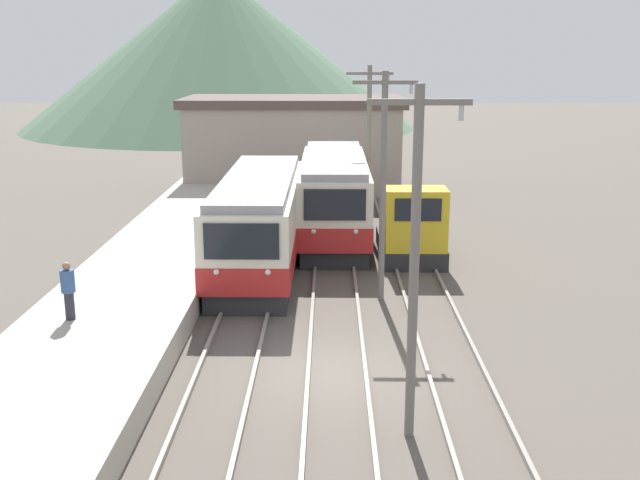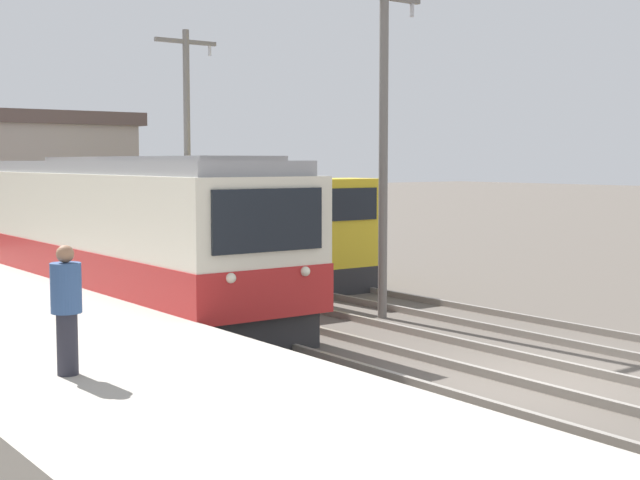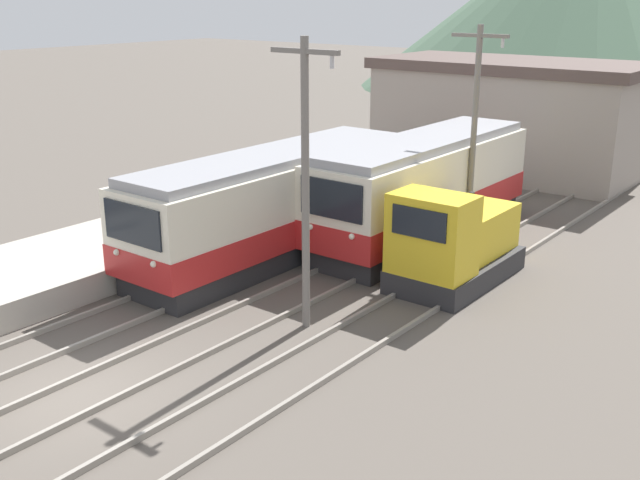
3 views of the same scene
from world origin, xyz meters
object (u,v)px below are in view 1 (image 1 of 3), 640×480
(catenary_mast_near, at_px, (415,254))
(catenary_mast_mid, at_px, (383,179))
(commuter_train_center, at_px, (334,200))
(commuter_train_left, at_px, (259,225))
(shunting_locomotive, at_px, (411,228))
(person_on_platform, at_px, (68,289))
(catenary_mast_far, at_px, (369,144))

(catenary_mast_near, bearing_deg, catenary_mast_mid, 90.00)
(commuter_train_center, xyz_separation_m, catenary_mast_near, (1.51, -17.33, 2.31))
(commuter_train_left, relative_size, shunting_locomotive, 2.46)
(commuter_train_center, height_order, shunting_locomotive, commuter_train_center)
(commuter_train_center, distance_m, person_on_platform, 14.51)
(commuter_train_left, xyz_separation_m, person_on_platform, (-4.45, -7.91, 0.07))
(catenary_mast_mid, bearing_deg, catenary_mast_far, 90.00)
(shunting_locomotive, bearing_deg, catenary_mast_near, -96.07)
(commuter_train_left, bearing_deg, catenary_mast_far, 50.81)
(commuter_train_center, xyz_separation_m, shunting_locomotive, (3.00, -3.29, -0.46))
(commuter_train_left, distance_m, catenary_mast_far, 7.22)
(catenary_mast_near, bearing_deg, catenary_mast_far, 90.00)
(commuter_train_left, height_order, catenary_mast_far, catenary_mast_far)
(commuter_train_center, bearing_deg, person_on_platform, -119.97)
(catenary_mast_near, bearing_deg, shunting_locomotive, 83.93)
(commuter_train_left, height_order, commuter_train_center, commuter_train_center)
(commuter_train_left, xyz_separation_m, catenary_mast_far, (4.31, 5.28, 2.37))
(commuter_train_left, distance_m, person_on_platform, 9.07)
(shunting_locomotive, xyz_separation_m, person_on_platform, (-10.25, -9.29, 0.48))
(commuter_train_center, relative_size, person_on_platform, 6.63)
(commuter_train_left, relative_size, commuter_train_center, 1.07)
(shunting_locomotive, bearing_deg, catenary_mast_mid, -106.41)
(catenary_mast_near, relative_size, person_on_platform, 4.51)
(catenary_mast_mid, xyz_separation_m, catenary_mast_far, (0.00, 8.97, 0.00))
(person_on_platform, bearing_deg, catenary_mast_far, 56.42)
(commuter_train_center, height_order, catenary_mast_mid, catenary_mast_mid)
(shunting_locomotive, bearing_deg, catenary_mast_far, 110.92)
(shunting_locomotive, relative_size, catenary_mast_mid, 0.64)
(catenary_mast_near, height_order, catenary_mast_mid, same)
(shunting_locomotive, distance_m, catenary_mast_far, 5.02)
(catenary_mast_far, bearing_deg, person_on_platform, -123.58)
(commuter_train_center, height_order, person_on_platform, commuter_train_center)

